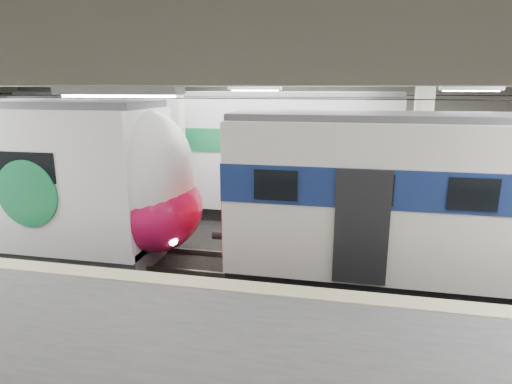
# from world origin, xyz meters

# --- Properties ---
(station_hall) EXTENTS (36.00, 24.00, 5.75)m
(station_hall) POSITION_xyz_m (0.00, -1.74, 3.24)
(station_hall) COLOR black
(station_hall) RESTS_ON ground
(older_rer) EXTENTS (13.25, 2.93, 4.38)m
(older_rer) POSITION_xyz_m (6.43, 0.00, 2.30)
(older_rer) COLOR silver
(older_rer) RESTS_ON ground
(far_train) EXTENTS (15.32, 3.57, 4.81)m
(far_train) POSITION_xyz_m (-2.96, 5.50, 2.48)
(far_train) COLOR white
(far_train) RESTS_ON ground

